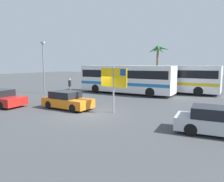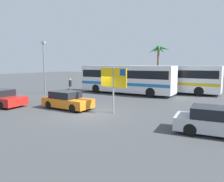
% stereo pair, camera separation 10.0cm
% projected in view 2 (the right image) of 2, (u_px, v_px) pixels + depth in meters
% --- Properties ---
extents(ground, '(120.00, 120.00, 0.00)m').
position_uv_depth(ground, '(87.00, 113.00, 14.60)').
color(ground, '#424447').
extents(bus_front_coach, '(10.82, 2.51, 3.17)m').
position_uv_depth(bus_front_coach, '(126.00, 78.00, 24.05)').
color(bus_front_coach, white).
rests_on(bus_front_coach, ground).
extents(bus_rear_coach, '(10.82, 2.51, 3.17)m').
position_uv_depth(bus_rear_coach, '(171.00, 78.00, 24.98)').
color(bus_rear_coach, white).
rests_on(bus_rear_coach, ground).
extents(ferry_sign, '(2.19, 0.35, 3.20)m').
position_uv_depth(ferry_sign, '(114.00, 79.00, 14.51)').
color(ferry_sign, gray).
rests_on(ferry_sign, ground).
extents(car_silver, '(4.31, 2.11, 1.32)m').
position_uv_depth(car_silver, '(219.00, 122.00, 10.15)').
color(car_silver, '#B7BABF').
rests_on(car_silver, ground).
extents(car_orange, '(3.94, 1.78, 1.32)m').
position_uv_depth(car_orange, '(67.00, 100.00, 16.16)').
color(car_orange, orange).
rests_on(car_orange, ground).
extents(pedestrian_crossing_lot, '(0.32, 0.32, 1.74)m').
position_uv_depth(pedestrian_crossing_lot, '(70.00, 85.00, 24.14)').
color(pedestrian_crossing_lot, '#706656').
rests_on(pedestrian_crossing_lot, ground).
extents(lamp_post_left_side, '(0.56, 0.20, 5.86)m').
position_uv_depth(lamp_post_left_side, '(44.00, 65.00, 24.42)').
color(lamp_post_left_side, slate).
rests_on(lamp_post_left_side, ground).
extents(palm_tree_seaside, '(2.97, 3.10, 6.00)m').
position_uv_depth(palm_tree_seaside, '(159.00, 54.00, 30.48)').
color(palm_tree_seaside, brown).
rests_on(palm_tree_seaside, ground).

